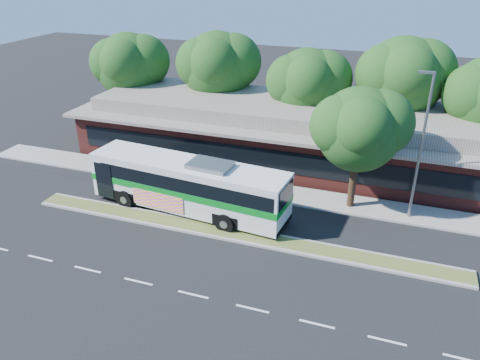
% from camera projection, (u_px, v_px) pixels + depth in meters
% --- Properties ---
extents(ground, '(120.00, 120.00, 0.00)m').
position_uv_depth(ground, '(229.00, 240.00, 26.72)').
color(ground, black).
rests_on(ground, ground).
extents(median_strip, '(26.00, 1.10, 0.15)m').
position_uv_depth(median_strip, '(233.00, 234.00, 27.19)').
color(median_strip, '#495B26').
rests_on(median_strip, ground).
extents(sidewalk, '(44.00, 2.60, 0.12)m').
position_uv_depth(sidewalk, '(262.00, 191.00, 32.12)').
color(sidewalk, gray).
rests_on(sidewalk, ground).
extents(parking_lot, '(14.00, 12.00, 0.01)m').
position_uv_depth(parking_lot, '(75.00, 142.00, 40.51)').
color(parking_lot, black).
rests_on(parking_lot, ground).
extents(plaza_building, '(33.20, 11.20, 4.45)m').
position_uv_depth(plaza_building, '(287.00, 131.00, 36.79)').
color(plaza_building, maroon).
rests_on(plaza_building, ground).
extents(lamp_post, '(0.93, 0.18, 9.07)m').
position_uv_depth(lamp_post, '(421.00, 144.00, 26.82)').
color(lamp_post, slate).
rests_on(lamp_post, ground).
extents(tree_bg_a, '(6.47, 5.80, 8.63)m').
position_uv_depth(tree_bg_a, '(134.00, 64.00, 41.28)').
color(tree_bg_a, black).
rests_on(tree_bg_a, ground).
extents(tree_bg_b, '(6.69, 6.00, 9.00)m').
position_uv_depth(tree_bg_b, '(222.00, 65.00, 39.64)').
color(tree_bg_b, black).
rests_on(tree_bg_b, ground).
extents(tree_bg_c, '(6.24, 5.60, 8.26)m').
position_uv_depth(tree_bg_c, '(313.00, 82.00, 36.67)').
color(tree_bg_c, black).
rests_on(tree_bg_c, ground).
extents(tree_bg_d, '(6.91, 6.20, 9.37)m').
position_uv_depth(tree_bg_d, '(409.00, 76.00, 35.08)').
color(tree_bg_d, black).
rests_on(tree_bg_d, ground).
extents(transit_bus, '(13.04, 3.98, 3.61)m').
position_uv_depth(transit_bus, '(189.00, 182.00, 28.91)').
color(transit_bus, silver).
rests_on(transit_bus, ground).
extents(sedan, '(4.70, 2.78, 1.28)m').
position_uv_depth(sedan, '(148.00, 148.00, 37.52)').
color(sedan, silver).
rests_on(sedan, ground).
extents(sidewalk_tree, '(5.72, 5.13, 7.86)m').
position_uv_depth(sidewalk_tree, '(366.00, 128.00, 27.81)').
color(sidewalk_tree, black).
rests_on(sidewalk_tree, ground).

